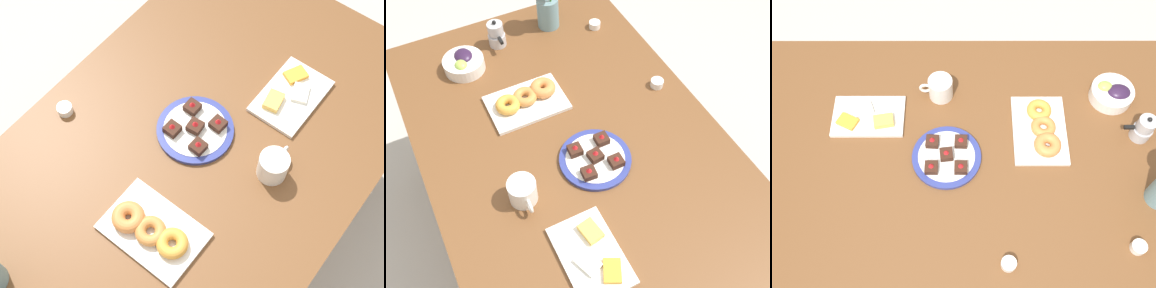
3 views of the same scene
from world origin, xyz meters
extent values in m
plane|color=#B7B2A8|center=(0.00, 0.00, 0.00)|extent=(6.00, 6.00, 0.00)
cube|color=brown|center=(0.00, 0.00, 0.72)|extent=(1.60, 1.00, 0.04)
cube|color=brown|center=(0.72, 0.42, 0.35)|extent=(0.07, 0.07, 0.70)
cylinder|color=white|center=(0.09, -0.23, 0.78)|extent=(0.09, 0.09, 0.09)
cylinder|color=brown|center=(0.09, -0.23, 0.82)|extent=(0.08, 0.08, 0.00)
torus|color=white|center=(0.14, -0.23, 0.78)|extent=(0.05, 0.01, 0.05)
cube|color=white|center=(0.35, -0.13, 0.75)|extent=(0.26, 0.17, 0.01)
cube|color=#EFB74C|center=(0.29, -0.10, 0.76)|extent=(0.08, 0.06, 0.02)
cube|color=white|center=(0.37, -0.15, 0.76)|extent=(0.08, 0.07, 0.01)
cube|color=orange|center=(0.42, -0.10, 0.76)|extent=(0.08, 0.08, 0.01)
cube|color=white|center=(-0.27, -0.07, 0.75)|extent=(0.19, 0.28, 0.01)
torus|color=gold|center=(-0.27, -0.14, 0.77)|extent=(0.12, 0.12, 0.03)
torus|color=#CC813D|center=(-0.28, -0.07, 0.77)|extent=(0.12, 0.12, 0.03)
torus|color=#D58041|center=(-0.29, 0.00, 0.77)|extent=(0.10, 0.10, 0.04)
cylinder|color=white|center=(-0.14, 0.40, 0.75)|extent=(0.05, 0.05, 0.03)
cylinder|color=maroon|center=(-0.14, 0.40, 0.76)|extent=(0.04, 0.04, 0.01)
cylinder|color=navy|center=(0.06, 0.03, 0.75)|extent=(0.24, 0.24, 0.01)
cylinder|color=white|center=(0.06, 0.03, 0.75)|extent=(0.20, 0.20, 0.01)
cube|color=#381E14|center=(0.01, 0.08, 0.77)|extent=(0.04, 0.04, 0.02)
cone|color=red|center=(0.01, 0.08, 0.79)|extent=(0.02, 0.02, 0.01)
cube|color=#381E14|center=(0.11, 0.08, 0.77)|extent=(0.04, 0.04, 0.02)
cone|color=red|center=(0.11, 0.08, 0.79)|extent=(0.02, 0.02, 0.01)
cube|color=#381E14|center=(0.01, -0.02, 0.77)|extent=(0.05, 0.05, 0.02)
cone|color=red|center=(0.01, -0.02, 0.79)|extent=(0.02, 0.02, 0.01)
cube|color=#381E14|center=(0.11, -0.02, 0.77)|extent=(0.05, 0.05, 0.02)
cone|color=red|center=(0.11, -0.02, 0.79)|extent=(0.02, 0.02, 0.01)
cube|color=#381E14|center=(0.06, 0.03, 0.77)|extent=(0.05, 0.05, 0.02)
cone|color=red|center=(0.06, 0.03, 0.79)|extent=(0.02, 0.02, 0.01)
camera|label=1|loc=(-0.60, -0.47, 2.18)|focal=50.00mm
camera|label=2|loc=(0.74, -0.37, 1.93)|focal=40.00mm
camera|label=3|loc=(0.00, 0.70, 2.08)|focal=40.00mm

